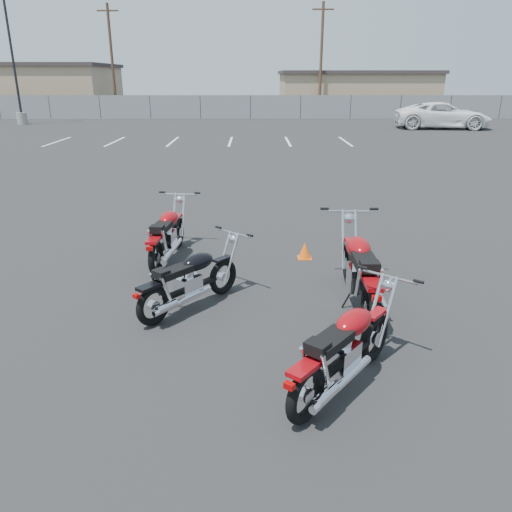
{
  "coord_description": "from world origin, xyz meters",
  "views": [
    {
      "loc": [
        0.15,
        -6.43,
        3.18
      ],
      "look_at": [
        0.2,
        0.6,
        0.65
      ],
      "focal_mm": 35.0,
      "sensor_mm": 36.0,
      "label": 1
    }
  ],
  "objects_px": {
    "motorcycle_second_black": "(190,280)",
    "white_van": "(444,108)",
    "motorcycle_front_red": "(167,235)",
    "motorcycle_rear_red": "(344,350)",
    "motorcycle_third_red": "(360,271)"
  },
  "relations": [
    {
      "from": "motorcycle_front_red",
      "to": "motorcycle_third_red",
      "type": "height_order",
      "value": "motorcycle_third_red"
    },
    {
      "from": "motorcycle_second_black",
      "to": "white_van",
      "type": "xyz_separation_m",
      "value": [
        13.18,
        26.62,
        0.86
      ]
    },
    {
      "from": "motorcycle_rear_red",
      "to": "white_van",
      "type": "height_order",
      "value": "white_van"
    },
    {
      "from": "motorcycle_second_black",
      "to": "motorcycle_rear_red",
      "type": "xyz_separation_m",
      "value": [
        1.86,
        -1.99,
        0.03
      ]
    },
    {
      "from": "motorcycle_second_black",
      "to": "white_van",
      "type": "bearing_deg",
      "value": 63.66
    },
    {
      "from": "motorcycle_third_red",
      "to": "motorcycle_second_black",
      "type": "bearing_deg",
      "value": -177.73
    },
    {
      "from": "motorcycle_rear_red",
      "to": "motorcycle_front_red",
      "type": "bearing_deg",
      "value": 121.83
    },
    {
      "from": "motorcycle_second_black",
      "to": "motorcycle_third_red",
      "type": "height_order",
      "value": "motorcycle_third_red"
    },
    {
      "from": "motorcycle_front_red",
      "to": "motorcycle_rear_red",
      "type": "relative_size",
      "value": 1.15
    },
    {
      "from": "motorcycle_third_red",
      "to": "white_van",
      "type": "xyz_separation_m",
      "value": [
        10.72,
        26.52,
        0.76
      ]
    },
    {
      "from": "motorcycle_third_red",
      "to": "white_van",
      "type": "relative_size",
      "value": 0.35
    },
    {
      "from": "motorcycle_second_black",
      "to": "motorcycle_rear_red",
      "type": "relative_size",
      "value": 0.93
    },
    {
      "from": "motorcycle_second_black",
      "to": "motorcycle_rear_red",
      "type": "bearing_deg",
      "value": -46.88
    },
    {
      "from": "motorcycle_front_red",
      "to": "motorcycle_rear_red",
      "type": "xyz_separation_m",
      "value": [
        2.52,
        -4.05,
        -0.01
      ]
    },
    {
      "from": "motorcycle_second_black",
      "to": "motorcycle_front_red",
      "type": "bearing_deg",
      "value": 107.54
    }
  ]
}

